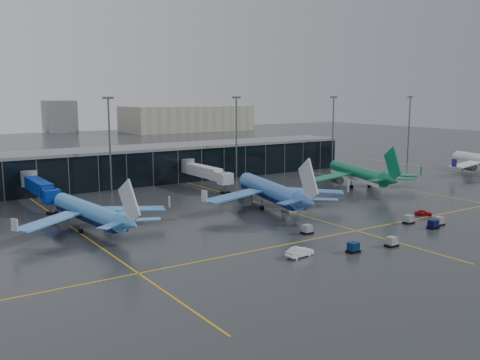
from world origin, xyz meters
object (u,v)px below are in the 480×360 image
service_van_red (423,213)px  mobile_airstair (289,207)px  airliner_klm_near (270,180)px  baggage_carts (391,230)px  airliner_arkefly (88,201)px  airliner_aer_lingus (358,165)px  service_van_white (300,252)px

service_van_red → mobile_airstair: bearing=89.6°
airliner_klm_near → baggage_carts: bearing=-69.0°
airliner_arkefly → airliner_klm_near: (41.82, -3.00, 0.79)m
airliner_arkefly → baggage_carts: airliner_arkefly is taller
airliner_arkefly → airliner_aer_lingus: 79.79m
airliner_arkefly → service_van_red: airliner_arkefly is taller
airliner_aer_lingus → mobile_airstair: 39.28m
mobile_airstair → service_van_red: bearing=-40.6°
mobile_airstair → service_van_white: size_ratio=0.69×
airliner_aer_lingus → mobile_airstair: airliner_aer_lingus is taller
airliner_klm_near → service_van_white: (-19.27, -33.64, -5.60)m
airliner_aer_lingus → baggage_carts: bearing=-110.6°
airliner_klm_near → airliner_arkefly: bearing=-170.6°
airliner_aer_lingus → service_van_white: 71.31m
service_van_red → airliner_aer_lingus: bearing=19.5°
airliner_aer_lingus → service_van_white: airliner_aer_lingus is taller
airliner_arkefly → airliner_klm_near: size_ratio=0.88×
service_van_red → service_van_white: bearing=144.4°
airliner_klm_near → mobile_airstair: airliner_klm_near is taller
airliner_klm_near → service_van_red: airliner_klm_near is taller
airliner_aer_lingus → service_van_white: (-57.02, -42.47, -5.41)m
airliner_aer_lingus → service_van_red: (-15.18, -34.30, -5.62)m
airliner_arkefly → mobile_airstair: airliner_arkefly is taller
service_van_white → airliner_aer_lingus: bearing=-59.6°
airliner_klm_near → mobile_airstair: 7.88m
airliner_klm_near → mobile_airstair: size_ratio=12.14×
mobile_airstair → service_van_red: 29.19m
airliner_arkefly → airliner_aer_lingus: size_ratio=0.90×
airliner_arkefly → airliner_aer_lingus: airliner_aer_lingus is taller
baggage_carts → mobile_airstair: mobile_airstair is taller
baggage_carts → mobile_airstair: 27.03m
airliner_arkefly → service_van_red: (64.40, -28.47, -5.02)m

